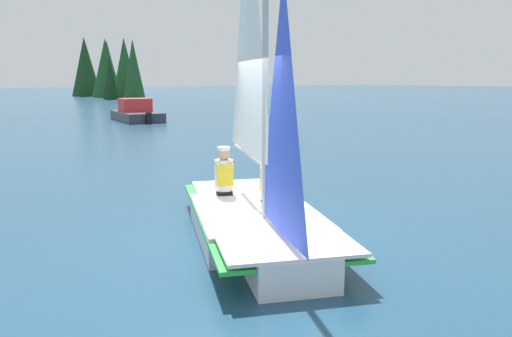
% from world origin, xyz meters
% --- Properties ---
extents(ground_plane, '(260.00, 260.00, 0.00)m').
position_xyz_m(ground_plane, '(0.00, 0.00, 0.00)').
color(ground_plane, navy).
extents(sailboat_main, '(4.58, 3.03, 5.17)m').
position_xyz_m(sailboat_main, '(0.02, -0.01, 0.66)').
color(sailboat_main, silver).
rests_on(sailboat_main, ground_plane).
extents(sailor_helm, '(0.41, 0.38, 1.16)m').
position_xyz_m(sailor_helm, '(0.21, -0.39, 0.62)').
color(sailor_helm, black).
rests_on(sailor_helm, ground_plane).
extents(sailor_crew, '(0.41, 0.38, 1.16)m').
position_xyz_m(sailor_crew, '(1.11, -0.09, 0.63)').
color(sailor_crew, black).
rests_on(sailor_crew, ground_plane).
extents(motorboat_distant, '(4.27, 2.15, 1.19)m').
position_xyz_m(motorboat_distant, '(20.27, -5.28, 0.41)').
color(motorboat_distant, '#333842').
rests_on(motorboat_distant, ground_plane).
extents(treeline_shore, '(17.64, 5.27, 7.47)m').
position_xyz_m(treeline_shore, '(55.30, -13.80, 3.45)').
color(treeline_shore, '#1E4C23').
rests_on(treeline_shore, ground_plane).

